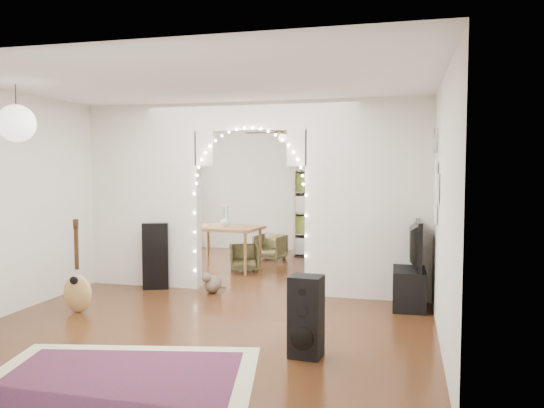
% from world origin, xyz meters
% --- Properties ---
extents(floor, '(7.50, 7.50, 0.00)m').
position_xyz_m(floor, '(0.00, 0.00, 0.00)').
color(floor, black).
rests_on(floor, ground).
extents(ceiling, '(5.00, 7.50, 0.02)m').
position_xyz_m(ceiling, '(0.00, 0.00, 2.70)').
color(ceiling, white).
rests_on(ceiling, wall_back).
extents(wall_back, '(5.00, 0.02, 2.70)m').
position_xyz_m(wall_back, '(0.00, 3.75, 1.35)').
color(wall_back, silver).
rests_on(wall_back, floor).
extents(wall_front, '(5.00, 0.02, 2.70)m').
position_xyz_m(wall_front, '(0.00, -3.75, 1.35)').
color(wall_front, silver).
rests_on(wall_front, floor).
extents(wall_left, '(0.02, 7.50, 2.70)m').
position_xyz_m(wall_left, '(-2.50, 0.00, 1.35)').
color(wall_left, silver).
rests_on(wall_left, floor).
extents(wall_right, '(0.02, 7.50, 2.70)m').
position_xyz_m(wall_right, '(2.50, 0.00, 1.35)').
color(wall_right, silver).
rests_on(wall_right, floor).
extents(divider_wall, '(5.00, 0.20, 2.70)m').
position_xyz_m(divider_wall, '(0.00, 0.00, 1.42)').
color(divider_wall, silver).
rests_on(divider_wall, floor).
extents(fairy_lights, '(1.64, 0.04, 1.60)m').
position_xyz_m(fairy_lights, '(0.00, -0.13, 1.55)').
color(fairy_lights, '#FFEABF').
rests_on(fairy_lights, divider_wall).
extents(window, '(0.04, 1.20, 1.40)m').
position_xyz_m(window, '(-2.47, 1.80, 1.50)').
color(window, white).
rests_on(window, wall_left).
extents(wall_clock, '(0.03, 0.31, 0.31)m').
position_xyz_m(wall_clock, '(2.48, -0.60, 2.10)').
color(wall_clock, white).
rests_on(wall_clock, wall_right).
extents(picture_frames, '(0.02, 0.50, 0.70)m').
position_xyz_m(picture_frames, '(2.48, -1.00, 1.50)').
color(picture_frames, white).
rests_on(picture_frames, wall_right).
extents(paper_lantern, '(0.40, 0.40, 0.40)m').
position_xyz_m(paper_lantern, '(-1.90, -2.40, 2.25)').
color(paper_lantern, white).
rests_on(paper_lantern, ceiling).
extents(ceiling_fan, '(1.10, 1.10, 0.30)m').
position_xyz_m(ceiling_fan, '(0.00, 2.00, 2.40)').
color(ceiling_fan, gold).
rests_on(ceiling_fan, ceiling).
extents(area_rug, '(2.57, 2.13, 0.02)m').
position_xyz_m(area_rug, '(-0.17, -3.40, 0.01)').
color(area_rug, maroon).
rests_on(area_rug, floor).
extents(guitar_case, '(0.39, 0.25, 0.97)m').
position_xyz_m(guitar_case, '(-1.38, -0.25, 0.49)').
color(guitar_case, black).
rests_on(guitar_case, floor).
extents(acoustic_guitar, '(0.41, 0.19, 0.98)m').
position_xyz_m(acoustic_guitar, '(-1.75, -1.62, 0.43)').
color(acoustic_guitar, tan).
rests_on(acoustic_guitar, floor).
extents(tabby_cat, '(0.32, 0.50, 0.33)m').
position_xyz_m(tabby_cat, '(-0.50, -0.27, 0.14)').
color(tabby_cat, brown).
rests_on(tabby_cat, floor).
extents(floor_speaker, '(0.32, 0.30, 0.77)m').
position_xyz_m(floor_speaker, '(1.26, -2.44, 0.38)').
color(floor_speaker, black).
rests_on(floor_speaker, floor).
extents(media_console, '(0.42, 1.01, 0.50)m').
position_xyz_m(media_console, '(2.20, -0.25, 0.25)').
color(media_console, black).
rests_on(media_console, floor).
extents(tv, '(0.16, 1.08, 0.62)m').
position_xyz_m(tv, '(2.20, -0.25, 0.81)').
color(tv, black).
rests_on(tv, media_console).
extents(bookcase, '(1.75, 0.89, 1.73)m').
position_xyz_m(bookcase, '(0.82, 3.26, 0.87)').
color(bookcase, '#C6AC8F').
rests_on(bookcase, floor).
extents(dining_table, '(1.29, 0.95, 0.76)m').
position_xyz_m(dining_table, '(-0.88, 1.41, 0.68)').
color(dining_table, brown).
rests_on(dining_table, floor).
extents(flower_vase, '(0.20, 0.20, 0.19)m').
position_xyz_m(flower_vase, '(-0.88, 1.41, 0.85)').
color(flower_vase, white).
rests_on(flower_vase, dining_table).
extents(dining_chair_left, '(0.62, 0.63, 0.49)m').
position_xyz_m(dining_chair_left, '(-0.38, 2.56, 0.24)').
color(dining_chair_left, '#4A4525').
rests_on(dining_chair_left, floor).
extents(dining_chair_right, '(0.62, 0.63, 0.45)m').
position_xyz_m(dining_chair_right, '(-0.54, 1.38, 0.23)').
color(dining_chair_right, '#4A4525').
rests_on(dining_chair_right, floor).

